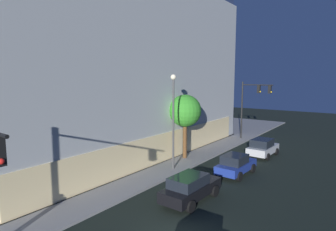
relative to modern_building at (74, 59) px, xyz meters
name	(u,v)px	position (x,y,z in m)	size (l,w,h in m)	color
modern_building	(74,59)	(0.00, 0.00, 0.00)	(30.92, 25.18, 19.26)	#4C4C51
traffic_light_far_corner	(253,99)	(13.49, -15.46, -4.53)	(0.36, 3.71, 6.93)	black
street_lamp_sidewalk	(173,110)	(-1.27, -14.34, -4.59)	(0.44, 0.44, 7.63)	#434343
sidewalk_tree	(185,111)	(2.04, -13.32, -5.05)	(2.94, 2.94, 5.87)	brown
car_black	(190,187)	(-5.43, -18.54, -8.69)	(4.56, 2.08, 1.66)	black
car_blue	(236,164)	(0.74, -18.85, -8.73)	(4.10, 2.09, 1.63)	navy
car_silver	(263,147)	(7.39, -18.80, -8.69)	(4.09, 2.19, 1.71)	#B7BABF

